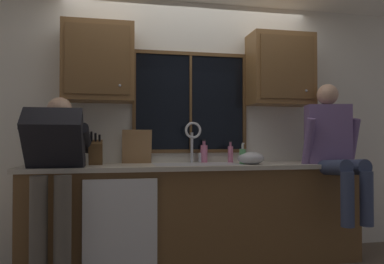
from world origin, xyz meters
name	(u,v)px	position (x,y,z in m)	size (l,w,h in m)	color
back_wall	(189,127)	(0.00, 0.06, 1.27)	(5.45, 0.12, 2.55)	silver
window_glass	(191,102)	(0.00, -0.01, 1.52)	(1.10, 0.02, 0.95)	black
window_frame_top	(191,54)	(0.00, -0.02, 2.02)	(1.17, 0.02, 0.04)	brown
window_frame_bottom	(191,151)	(0.00, -0.02, 1.03)	(1.17, 0.02, 0.04)	brown
window_frame_left	(134,101)	(-0.57, -0.02, 1.52)	(0.04, 0.02, 0.95)	brown
window_frame_right	(244,103)	(0.57, -0.02, 1.52)	(0.04, 0.02, 0.95)	brown
window_mullion_center	(191,102)	(0.00, -0.02, 1.52)	(0.02, 0.02, 0.95)	brown
lower_cabinet_run	(196,216)	(0.00, -0.29, 0.44)	(3.05, 0.58, 0.88)	brown
countertop	(197,166)	(0.00, -0.31, 0.90)	(3.11, 0.62, 0.04)	beige
dishwasher_front	(120,225)	(-0.70, -0.61, 0.46)	(0.60, 0.02, 0.74)	white
upper_cabinet_left	(99,63)	(-0.90, -0.17, 1.86)	(0.64, 0.36, 0.72)	brown
upper_cabinet_right	(280,70)	(0.90, -0.17, 1.86)	(0.64, 0.36, 0.72)	brown
sink	(197,175)	(0.00, -0.30, 0.82)	(0.80, 0.46, 0.21)	#B7B7BC
faucet	(194,137)	(0.01, -0.12, 1.17)	(0.18, 0.09, 0.40)	silver
person_standing	(54,165)	(-1.22, -0.59, 0.94)	(0.53, 0.71, 1.51)	#595147
person_sitting_on_counter	(334,144)	(1.25, -0.57, 1.10)	(0.54, 0.64, 1.26)	#384260
knife_block	(96,153)	(-0.92, -0.23, 1.03)	(0.12, 0.18, 0.32)	brown
cutting_board	(137,147)	(-0.54, -0.08, 1.08)	(0.28, 0.02, 0.33)	#997047
mixing_bowl	(251,158)	(0.49, -0.42, 0.98)	(0.24, 0.24, 0.12)	#B7B7BC
soap_dispenser	(243,156)	(0.41, -0.42, 1.00)	(0.06, 0.07, 0.20)	#59A566
bottle_green_glass	(204,153)	(0.13, -0.07, 1.01)	(0.07, 0.07, 0.23)	pink
bottle_tall_clear	(230,154)	(0.38, -0.13, 1.01)	(0.05, 0.05, 0.21)	pink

